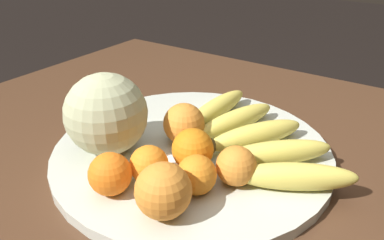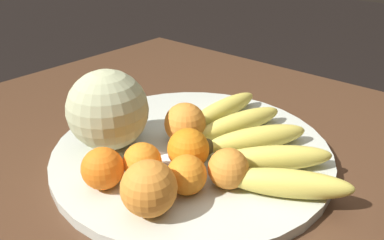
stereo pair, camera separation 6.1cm
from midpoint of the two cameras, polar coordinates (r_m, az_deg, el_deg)
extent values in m
cube|color=#4C301E|center=(0.61, 2.73, -9.82)|extent=(1.32, 1.03, 0.04)
cube|color=#4C301E|center=(1.38, -8.61, -4.34)|extent=(0.07, 0.07, 0.67)
cylinder|color=beige|center=(0.64, -2.74, -4.77)|extent=(0.46, 0.46, 0.02)
torus|color=#1E4C56|center=(0.63, -2.74, -4.56)|extent=(0.46, 0.46, 0.01)
sphere|color=#B2B789|center=(0.61, -15.74, 0.80)|extent=(0.13, 0.13, 0.13)
sphere|color=#473819|center=(0.59, -0.67, -4.26)|extent=(0.03, 0.03, 0.03)
ellipsoid|color=#E5D156|center=(0.54, 12.64, -8.26)|extent=(0.17, 0.12, 0.04)
ellipsoid|color=#E5D156|center=(0.58, 9.86, -5.06)|extent=(0.15, 0.16, 0.04)
ellipsoid|color=#E5D156|center=(0.63, 7.02, -2.36)|extent=(0.13, 0.17, 0.04)
ellipsoid|color=#E5D156|center=(0.67, 4.16, -0.10)|extent=(0.09, 0.18, 0.04)
ellipsoid|color=#E5D156|center=(0.72, 1.33, 1.75)|extent=(0.05, 0.19, 0.04)
sphere|color=orange|center=(0.48, -8.11, -10.75)|extent=(0.07, 0.07, 0.07)
sphere|color=orange|center=(0.54, -9.78, -6.82)|extent=(0.06, 0.06, 0.06)
sphere|color=orange|center=(0.53, 3.49, -7.10)|extent=(0.06, 0.06, 0.06)
sphere|color=orange|center=(0.63, -4.01, -0.65)|extent=(0.07, 0.07, 0.07)
sphere|color=orange|center=(0.56, -2.98, -4.55)|extent=(0.06, 0.06, 0.06)
sphere|color=orange|center=(0.53, -15.63, -8.04)|extent=(0.06, 0.06, 0.06)
sphere|color=orange|center=(0.52, -2.70, -8.45)|extent=(0.06, 0.06, 0.06)
cube|color=white|center=(0.60, -5.99, -6.24)|extent=(0.08, 0.05, 0.00)
camera|label=1|loc=(0.03, -92.86, -1.49)|focal=35.00mm
camera|label=2|loc=(0.03, 87.14, 1.49)|focal=35.00mm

